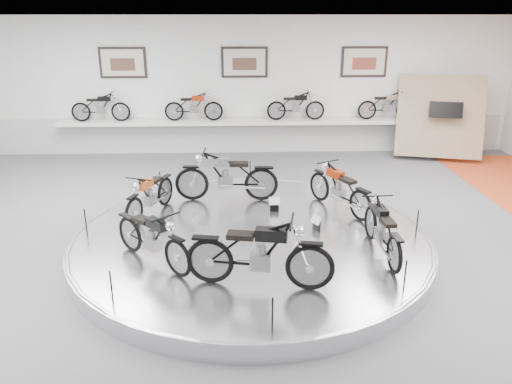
{
  "coord_description": "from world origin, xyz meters",
  "views": [
    {
      "loc": [
        -0.21,
        -7.9,
        4.08
      ],
      "look_at": [
        0.1,
        0.6,
        1.0
      ],
      "focal_mm": 35.0,
      "sensor_mm": 36.0,
      "label": 1
    }
  ],
  "objects_px": {
    "shelf": "(245,122)",
    "bike_b": "(226,176)",
    "display_platform": "(251,242)",
    "bike_d": "(152,237)",
    "bike_a": "(339,188)",
    "bike_c": "(150,194)",
    "bike_f": "(382,229)",
    "bike_e": "(259,253)"
  },
  "relations": [
    {
      "from": "shelf",
      "to": "bike_b",
      "type": "bearing_deg",
      "value": -95.75
    },
    {
      "from": "display_platform",
      "to": "bike_d",
      "type": "height_order",
      "value": "bike_d"
    },
    {
      "from": "bike_a",
      "to": "bike_c",
      "type": "xyz_separation_m",
      "value": [
        -3.73,
        -0.16,
        -0.02
      ]
    },
    {
      "from": "bike_a",
      "to": "display_platform",
      "type": "bearing_deg",
      "value": 92.78
    },
    {
      "from": "bike_b",
      "to": "bike_f",
      "type": "relative_size",
      "value": 1.2
    },
    {
      "from": "shelf",
      "to": "bike_d",
      "type": "xyz_separation_m",
      "value": [
        -1.58,
        -7.44,
        -0.24
      ]
    },
    {
      "from": "display_platform",
      "to": "bike_e",
      "type": "relative_size",
      "value": 3.5
    },
    {
      "from": "display_platform",
      "to": "shelf",
      "type": "xyz_separation_m",
      "value": [
        0.0,
        6.4,
        0.85
      ]
    },
    {
      "from": "bike_d",
      "to": "bike_f",
      "type": "xyz_separation_m",
      "value": [
        3.7,
        0.17,
        -0.01
      ]
    },
    {
      "from": "display_platform",
      "to": "shelf",
      "type": "height_order",
      "value": "shelf"
    },
    {
      "from": "shelf",
      "to": "bike_c",
      "type": "distance_m",
      "value": 5.8
    },
    {
      "from": "shelf",
      "to": "bike_c",
      "type": "relative_size",
      "value": 7.21
    },
    {
      "from": "display_platform",
      "to": "bike_e",
      "type": "xyz_separation_m",
      "value": [
        0.07,
        -1.81,
        0.69
      ]
    },
    {
      "from": "bike_b",
      "to": "bike_e",
      "type": "relative_size",
      "value": 1.01
    },
    {
      "from": "display_platform",
      "to": "shelf",
      "type": "relative_size",
      "value": 0.58
    },
    {
      "from": "bike_d",
      "to": "bike_e",
      "type": "bearing_deg",
      "value": 19.61
    },
    {
      "from": "bike_e",
      "to": "bike_f",
      "type": "bearing_deg",
      "value": 34.99
    },
    {
      "from": "bike_e",
      "to": "bike_c",
      "type": "bearing_deg",
      "value": 136.22
    },
    {
      "from": "bike_d",
      "to": "bike_c",
      "type": "bearing_deg",
      "value": 144.99
    },
    {
      "from": "bike_a",
      "to": "bike_e",
      "type": "relative_size",
      "value": 0.87
    },
    {
      "from": "bike_d",
      "to": "bike_e",
      "type": "relative_size",
      "value": 0.86
    },
    {
      "from": "bike_f",
      "to": "bike_d",
      "type": "bearing_deg",
      "value": 90.22
    },
    {
      "from": "bike_f",
      "to": "bike_c",
      "type": "bearing_deg",
      "value": 63.56
    },
    {
      "from": "bike_b",
      "to": "bike_c",
      "type": "bearing_deg",
      "value": 31.69
    },
    {
      "from": "bike_c",
      "to": "bike_d",
      "type": "relative_size",
      "value": 0.97
    },
    {
      "from": "bike_b",
      "to": "bike_d",
      "type": "xyz_separation_m",
      "value": [
        -1.11,
        -2.78,
        -0.08
      ]
    },
    {
      "from": "bike_e",
      "to": "bike_f",
      "type": "height_order",
      "value": "bike_e"
    },
    {
      "from": "shelf",
      "to": "bike_e",
      "type": "height_order",
      "value": "bike_e"
    },
    {
      "from": "bike_f",
      "to": "display_platform",
      "type": "bearing_deg",
      "value": 65.39
    },
    {
      "from": "bike_a",
      "to": "bike_c",
      "type": "bearing_deg",
      "value": 63.67
    },
    {
      "from": "bike_d",
      "to": "bike_e",
      "type": "height_order",
      "value": "bike_e"
    },
    {
      "from": "bike_c",
      "to": "shelf",
      "type": "bearing_deg",
      "value": -179.31
    },
    {
      "from": "shelf",
      "to": "bike_b",
      "type": "relative_size",
      "value": 5.97
    },
    {
      "from": "display_platform",
      "to": "bike_a",
      "type": "distance_m",
      "value": 2.2
    },
    {
      "from": "shelf",
      "to": "bike_c",
      "type": "xyz_separation_m",
      "value": [
        -1.94,
        -5.46,
        -0.25
      ]
    },
    {
      "from": "bike_b",
      "to": "bike_f",
      "type": "bearing_deg",
      "value": 137.67
    },
    {
      "from": "bike_d",
      "to": "bike_a",
      "type": "bearing_deg",
      "value": 77.15
    },
    {
      "from": "bike_b",
      "to": "bike_c",
      "type": "height_order",
      "value": "bike_b"
    },
    {
      "from": "shelf",
      "to": "bike_f",
      "type": "relative_size",
      "value": 7.16
    },
    {
      "from": "bike_a",
      "to": "bike_e",
      "type": "height_order",
      "value": "bike_e"
    },
    {
      "from": "bike_d",
      "to": "bike_f",
      "type": "bearing_deg",
      "value": 47.46
    },
    {
      "from": "bike_a",
      "to": "bike_f",
      "type": "distance_m",
      "value": 1.99
    }
  ]
}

